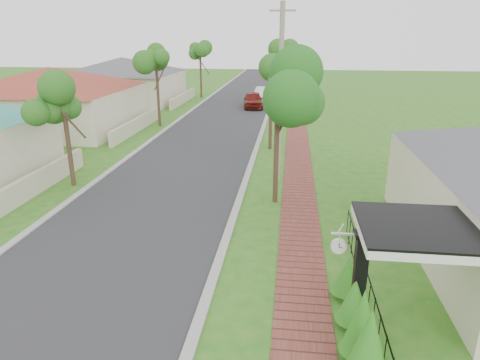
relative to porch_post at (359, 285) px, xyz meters
The scene contains 16 objects.
ground 4.79m from the porch_post, 167.60° to the left, with size 160.00×160.00×0.00m, color #266A19.
road 22.34m from the porch_post, 109.77° to the left, with size 7.00×120.00×0.02m, color #28282B.
kerb_right 21.39m from the porch_post, 100.52° to the left, with size 0.30×120.00×0.10m, color #9E9E99.
kerb_left 23.83m from the porch_post, 118.07° to the left, with size 0.30×120.00×0.10m, color #9E9E99.
sidewalk 21.07m from the porch_post, 93.54° to the left, with size 1.50×120.00×0.03m, color brown.
porch_post is the anchor object (origin of this frame).
picket_fence 1.21m from the porch_post, 70.71° to the left, with size 0.03×8.02×1.00m.
street_trees 29.02m from the porch_post, 104.93° to the left, with size 10.70×37.65×5.89m.
hedge_row 0.93m from the porch_post, 96.52° to the right, with size 0.86×4.08×2.01m.
far_house_red 28.70m from the porch_post, 132.91° to the left, with size 15.56×15.56×4.60m.
far_house_grey 40.09m from the porch_post, 119.15° to the left, with size 15.56×15.56×4.60m.
parked_car_red 33.17m from the porch_post, 99.63° to the left, with size 1.80×4.48×1.53m, color maroon.
parked_car_white 37.84m from the porch_post, 97.50° to the left, with size 1.51×4.33×1.43m, color white.
near_tree 9.06m from the porch_post, 106.37° to the left, with size 2.28×2.28×5.85m.
utility_pole 11.66m from the porch_post, 102.04° to the left, with size 1.20×0.24×8.26m.
station_clock 1.04m from the porch_post, 140.77° to the left, with size 0.66×0.13×0.56m.
Camera 1 is at (2.76, -10.26, 6.88)m, focal length 32.00 mm.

